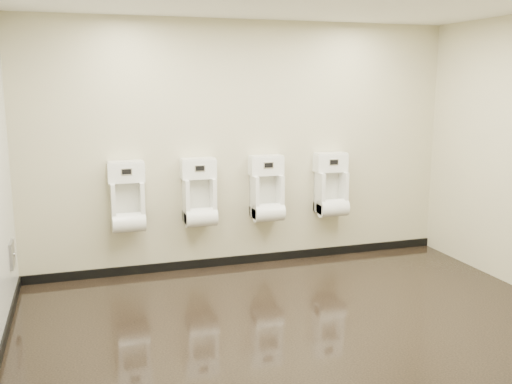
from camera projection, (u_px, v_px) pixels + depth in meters
ground at (300, 321)px, 5.14m from camera, size 5.00×3.50×0.00m
back_wall at (244, 146)px, 6.52m from camera, size 5.00×0.02×2.80m
front_wall at (418, 211)px, 3.24m from camera, size 5.00×0.02×2.80m
skirting_back at (245, 259)px, 6.76m from camera, size 5.00×0.02×0.10m
skirting_left at (0, 355)px, 4.40m from camera, size 0.02×3.50×0.10m
access_panel at (12, 255)px, 5.44m from camera, size 0.04×0.25×0.25m
urinal_0 at (128, 202)px, 6.10m from camera, size 0.40×0.30×0.74m
urinal_1 at (199, 198)px, 6.33m from camera, size 0.40×0.30×0.74m
urinal_2 at (267, 193)px, 6.57m from camera, size 0.40×0.30×0.74m
urinal_3 at (331, 189)px, 6.81m from camera, size 0.40×0.30×0.74m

